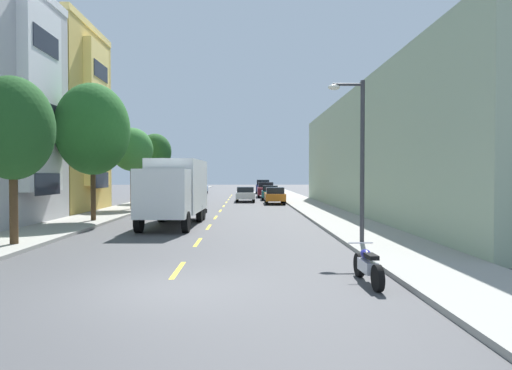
{
  "coord_description": "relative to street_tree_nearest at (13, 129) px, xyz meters",
  "views": [
    {
      "loc": [
        1.85,
        -10.06,
        2.58
      ],
      "look_at": [
        2.6,
        22.88,
        1.85
      ],
      "focal_mm": 31.17,
      "sensor_mm": 36.0,
      "label": 1
    }
  ],
  "objects": [
    {
      "name": "ground_plane",
      "position": [
        6.4,
        24.14,
        -4.23
      ],
      "size": [
        160.0,
        160.0,
        0.0
      ],
      "primitive_type": "plane",
      "color": "#424244"
    },
    {
      "name": "sidewalk_left",
      "position": [
        -0.7,
        22.14,
        -4.16
      ],
      "size": [
        3.2,
        120.0,
        0.14
      ],
      "primitive_type": "cube",
      "color": "#99968E",
      "rests_on": "ground_plane"
    },
    {
      "name": "sidewalk_right",
      "position": [
        13.5,
        22.14,
        -4.16
      ],
      "size": [
        3.2,
        120.0,
        0.14
      ],
      "primitive_type": "cube",
      "color": "#99968E",
      "rests_on": "ground_plane"
    },
    {
      "name": "lane_centerline_dashes",
      "position": [
        6.4,
        18.64,
        -4.23
      ],
      "size": [
        0.14,
        47.2,
        0.01
      ],
      "color": "yellow",
      "rests_on": "ground_plane"
    },
    {
      "name": "apartment_block_opposite",
      "position": [
        20.1,
        14.14,
        -0.16
      ],
      "size": [
        10.0,
        36.0,
        8.15
      ],
      "primitive_type": "cube",
      "color": "#99AD8E",
      "rests_on": "ground_plane"
    },
    {
      "name": "street_tree_nearest",
      "position": [
        0.0,
        0.0,
        0.0
      ],
      "size": [
        2.82,
        2.82,
        5.95
      ],
      "color": "#47331E",
      "rests_on": "sidewalk_left"
    },
    {
      "name": "street_tree_second",
      "position": [
        -0.0,
        8.21,
        0.82
      ],
      "size": [
        3.93,
        3.93,
        7.38
      ],
      "color": "#47331E",
      "rests_on": "sidewalk_left"
    },
    {
      "name": "street_tree_third",
      "position": [
        -0.0,
        16.42,
        0.19
      ],
      "size": [
        3.02,
        3.02,
        5.87
      ],
      "color": "#47331E",
      "rests_on": "sidewalk_left"
    },
    {
      "name": "street_tree_farthest",
      "position": [
        0.0,
        24.63,
        0.47
      ],
      "size": [
        2.93,
        2.93,
        6.21
      ],
      "color": "#47331E",
      "rests_on": "sidewalk_left"
    },
    {
      "name": "street_lamp",
      "position": [
        12.33,
        0.18,
        -0.63
      ],
      "size": [
        1.35,
        0.28,
        5.88
      ],
      "color": "#38383D",
      "rests_on": "sidewalk_right"
    },
    {
      "name": "delivery_box_truck",
      "position": [
        4.61,
        7.18,
        -2.31
      ],
      "size": [
        2.63,
        7.78,
        3.39
      ],
      "color": "white",
      "rests_on": "ground_plane"
    },
    {
      "name": "parked_wagon_black",
      "position": [
        1.91,
        22.66,
        -3.43
      ],
      "size": [
        1.91,
        4.74,
        1.5
      ],
      "color": "black",
      "rests_on": "ground_plane"
    },
    {
      "name": "parked_pickup_sky",
      "position": [
        1.92,
        44.57,
        -3.4
      ],
      "size": [
        2.06,
        5.32,
        1.73
      ],
      "color": "#7A9EC6",
      "rests_on": "ground_plane"
    },
    {
      "name": "parked_pickup_burgundy",
      "position": [
        10.61,
        36.22,
        -3.4
      ],
      "size": [
        2.08,
        5.33,
        1.73
      ],
      "color": "maroon",
      "rests_on": "ground_plane"
    },
    {
      "name": "parked_hatchback_orange",
      "position": [
        10.84,
        23.75,
        -3.47
      ],
      "size": [
        1.77,
        4.01,
        1.5
      ],
      "color": "orange",
      "rests_on": "ground_plane"
    },
    {
      "name": "parked_hatchback_teal",
      "position": [
        10.76,
        30.12,
        -3.47
      ],
      "size": [
        1.85,
        4.05,
        1.5
      ],
      "color": "#195B60",
      "rests_on": "ground_plane"
    },
    {
      "name": "parked_sedan_red",
      "position": [
        1.98,
        16.37,
        -3.48
      ],
      "size": [
        1.9,
        4.54,
        1.43
      ],
      "color": "#AD1E1E",
      "rests_on": "ground_plane"
    },
    {
      "name": "parked_suv_navy",
      "position": [
        10.66,
        46.86,
        -3.24
      ],
      "size": [
        2.08,
        4.85,
        1.93
      ],
      "color": "navy",
      "rests_on": "ground_plane"
    },
    {
      "name": "moving_white_sedan",
      "position": [
        8.2,
        27.24,
        -3.48
      ],
      "size": [
        1.8,
        4.5,
        1.43
      ],
      "color": "silver",
      "rests_on": "ground_plane"
    },
    {
      "name": "parked_motorcycle",
      "position": [
        11.15,
        -5.48,
        -3.82
      ],
      "size": [
        0.62,
        2.05,
        0.9
      ],
      "color": "black",
      "rests_on": "ground_plane"
    }
  ]
}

